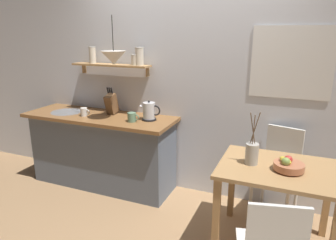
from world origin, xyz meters
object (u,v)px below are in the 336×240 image
at_px(dining_table, 277,181).
at_px(electric_kettle, 149,111).
at_px(coffee_mug_by_sink, 84,112).
at_px(knife_block, 111,103).
at_px(dining_chair_far, 279,170).
at_px(twig_vase, 252,153).
at_px(coffee_mug_spare, 132,117).
at_px(pendant_lamp, 114,58).
at_px(fruit_bowl, 288,165).

bearing_deg(dining_table, electric_kettle, 162.82).
bearing_deg(coffee_mug_by_sink, knife_block, 36.59).
distance_m(dining_chair_far, twig_vase, 0.66).
distance_m(electric_kettle, coffee_mug_spare, 0.20).
height_order(knife_block, pendant_lamp, pendant_lamp).
relative_size(knife_block, pendant_lamp, 0.67).
distance_m(twig_vase, knife_block, 1.79).
xyz_separation_m(dining_chair_far, coffee_mug_by_sink, (-2.17, -0.21, 0.43)).
distance_m(twig_vase, coffee_mug_spare, 1.37).
height_order(dining_chair_far, coffee_mug_by_sink, coffee_mug_by_sink).
height_order(fruit_bowl, twig_vase, twig_vase).
distance_m(dining_chair_far, pendant_lamp, 2.03).
relative_size(dining_table, coffee_mug_spare, 7.13).
xyz_separation_m(electric_kettle, pendant_lamp, (-0.31, -0.19, 0.59)).
distance_m(knife_block, pendant_lamp, 0.64).
distance_m(knife_block, coffee_mug_by_sink, 0.33).
distance_m(dining_table, knife_block, 2.03).
distance_m(dining_table, dining_chair_far, 0.53).
xyz_separation_m(coffee_mug_spare, pendant_lamp, (-0.16, -0.06, 0.64)).
relative_size(fruit_bowl, coffee_mug_spare, 1.79).
relative_size(dining_chair_far, coffee_mug_spare, 6.87).
distance_m(dining_table, pendant_lamp, 1.98).
bearing_deg(fruit_bowl, coffee_mug_spare, 167.89).
bearing_deg(electric_kettle, dining_chair_far, 3.17).
relative_size(dining_chair_far, twig_vase, 2.03).
xyz_separation_m(dining_table, fruit_bowl, (0.07, -0.04, 0.17)).
bearing_deg(electric_kettle, knife_block, 174.07).
height_order(knife_block, coffee_mug_spare, knife_block).
bearing_deg(dining_table, twig_vase, -175.67).
xyz_separation_m(dining_table, electric_kettle, (-1.40, 0.43, 0.36)).
distance_m(dining_table, coffee_mug_by_sink, 2.22).
bearing_deg(fruit_bowl, knife_block, 165.07).
height_order(dining_chair_far, pendant_lamp, pendant_lamp).
bearing_deg(coffee_mug_by_sink, electric_kettle, 9.84).
relative_size(dining_table, pendant_lamp, 1.97).
height_order(electric_kettle, coffee_mug_by_sink, electric_kettle).
distance_m(coffee_mug_spare, pendant_lamp, 0.66).
height_order(dining_table, knife_block, knife_block).
relative_size(fruit_bowl, twig_vase, 0.53).
height_order(coffee_mug_by_sink, coffee_mug_spare, coffee_mug_spare).
bearing_deg(knife_block, dining_table, -14.23).
relative_size(twig_vase, pendant_lamp, 0.93).
relative_size(dining_table, twig_vase, 2.11).
distance_m(dining_chair_far, knife_block, 1.99).
bearing_deg(pendant_lamp, fruit_bowl, -9.32).
bearing_deg(coffee_mug_spare, electric_kettle, 41.89).
height_order(twig_vase, coffee_mug_spare, twig_vase).
relative_size(electric_kettle, coffee_mug_spare, 1.79).
xyz_separation_m(fruit_bowl, knife_block, (-2.00, 0.53, 0.22)).
bearing_deg(coffee_mug_spare, dining_chair_far, 7.68).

